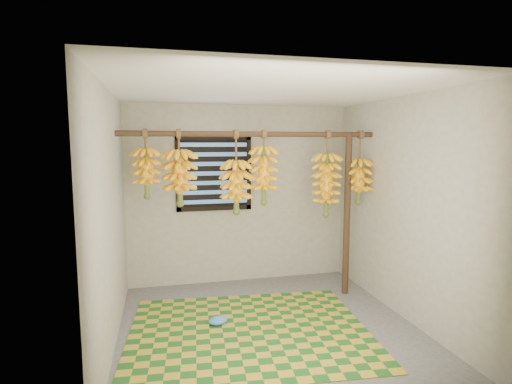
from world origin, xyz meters
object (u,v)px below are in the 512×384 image
object	(u,v)px
banana_bunch_d	(264,175)
banana_bunch_c	(236,187)
banana_bunch_e	(327,185)
support_post	(347,216)
banana_bunch_a	(146,173)
banana_bunch_f	(359,181)
banana_bunch_b	(180,178)
woven_mat	(249,331)
plastic_bag	(218,320)

from	to	relation	value
banana_bunch_d	banana_bunch_c	bearing A→B (deg)	180.00
banana_bunch_e	support_post	bearing A→B (deg)	0.00
banana_bunch_a	banana_bunch_f	world-z (taller)	same
support_post	banana_bunch_b	world-z (taller)	banana_bunch_b
banana_bunch_c	banana_bunch_a	bearing A→B (deg)	180.00
banana_bunch_c	banana_bunch_e	world-z (taller)	same
banana_bunch_c	banana_bunch_d	world-z (taller)	same
banana_bunch_b	banana_bunch_f	bearing A→B (deg)	-0.00
support_post	banana_bunch_d	distance (m)	1.19
banana_bunch_d	banana_bunch_e	size ratio (longest dim) A/B	0.82
banana_bunch_b	banana_bunch_c	world-z (taller)	same
woven_mat	banana_bunch_a	xyz separation A→B (m)	(-0.98, 0.74, 1.57)
plastic_bag	banana_bunch_d	bearing A→B (deg)	39.80
banana_bunch_b	plastic_bag	bearing A→B (deg)	-57.00
woven_mat	banana_bunch_d	world-z (taller)	banana_bunch_d
woven_mat	banana_bunch_a	world-z (taller)	banana_bunch_a
banana_bunch_b	banana_bunch_e	distance (m)	1.76
support_post	banana_bunch_d	bearing A→B (deg)	180.00
banana_bunch_c	woven_mat	bearing A→B (deg)	-91.26
woven_mat	plastic_bag	bearing A→B (deg)	142.10
banana_bunch_a	banana_bunch_b	size ratio (longest dim) A/B	0.89
banana_bunch_c	banana_bunch_b	bearing A→B (deg)	180.00
banana_bunch_a	banana_bunch_c	xyz separation A→B (m)	(0.99, 0.00, -0.18)
support_post	plastic_bag	world-z (taller)	support_post
support_post	woven_mat	bearing A→B (deg)	-152.30
support_post	banana_bunch_c	size ratio (longest dim) A/B	2.09
banana_bunch_e	banana_bunch_d	bearing A→B (deg)	180.00
plastic_bag	banana_bunch_e	distance (m)	2.02
banana_bunch_b	woven_mat	bearing A→B (deg)	-50.03
support_post	woven_mat	distance (m)	1.88
plastic_bag	banana_bunch_b	xyz separation A→B (m)	(-0.34, 0.52, 1.47)
plastic_bag	banana_bunch_d	world-z (taller)	banana_bunch_d
banana_bunch_b	banana_bunch_f	world-z (taller)	same
banana_bunch_d	banana_bunch_f	bearing A→B (deg)	0.00
woven_mat	banana_bunch_a	size ratio (longest dim) A/B	3.18
banana_bunch_b	banana_bunch_e	xyz separation A→B (m)	(1.75, -0.00, -0.13)
banana_bunch_e	banana_bunch_f	world-z (taller)	same
banana_bunch_e	banana_bunch_f	bearing A→B (deg)	0.00
support_post	banana_bunch_f	distance (m)	0.46
banana_bunch_c	banana_bunch_f	distance (m)	1.55
banana_bunch_a	banana_bunch_b	xyz separation A→B (m)	(0.35, 0.00, -0.06)
banana_bunch_a	banana_bunch_b	bearing A→B (deg)	0.00
banana_bunch_a	banana_bunch_c	size ratio (longest dim) A/B	0.78
banana_bunch_e	woven_mat	bearing A→B (deg)	-146.74
support_post	banana_bunch_c	world-z (taller)	banana_bunch_c
banana_bunch_c	banana_bunch_e	distance (m)	1.12
plastic_bag	banana_bunch_c	xyz separation A→B (m)	(0.30, 0.52, 1.35)
support_post	woven_mat	size ratio (longest dim) A/B	0.84
banana_bunch_e	banana_bunch_c	bearing A→B (deg)	180.00
woven_mat	banana_bunch_c	world-z (taller)	banana_bunch_c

